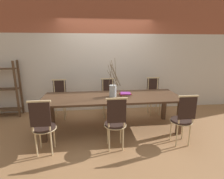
# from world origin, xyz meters

# --- Properties ---
(ground_plane) EXTENTS (16.00, 16.00, 0.00)m
(ground_plane) POSITION_xyz_m (0.00, 0.00, 0.00)
(ground_plane) COLOR #9E7047
(wall_rear) EXTENTS (12.00, 0.06, 3.20)m
(wall_rear) POSITION_xyz_m (0.00, 1.30, 1.60)
(wall_rear) COLOR beige
(wall_rear) RESTS_ON ground_plane
(dining_table) EXTENTS (2.93, 0.99, 0.75)m
(dining_table) POSITION_xyz_m (0.00, 0.00, 0.67)
(dining_table) COLOR #4C3321
(dining_table) RESTS_ON ground_plane
(chair_near_leftend) EXTENTS (0.40, 0.40, 0.99)m
(chair_near_leftend) POSITION_xyz_m (-1.24, -0.79, 0.53)
(chair_near_leftend) COLOR black
(chair_near_leftend) RESTS_ON ground_plane
(chair_near_left) EXTENTS (0.40, 0.40, 0.99)m
(chair_near_left) POSITION_xyz_m (-0.03, -0.79, 0.53)
(chair_near_left) COLOR black
(chair_near_left) RESTS_ON ground_plane
(chair_near_center) EXTENTS (0.40, 0.40, 0.99)m
(chair_near_center) POSITION_xyz_m (1.20, -0.79, 0.53)
(chair_near_center) COLOR black
(chair_near_center) RESTS_ON ground_plane
(chair_far_leftend) EXTENTS (0.40, 0.40, 0.99)m
(chair_far_leftend) POSITION_xyz_m (-1.24, 0.79, 0.53)
(chair_far_leftend) COLOR black
(chair_far_leftend) RESTS_ON ground_plane
(chair_far_left) EXTENTS (0.40, 0.40, 0.99)m
(chair_far_left) POSITION_xyz_m (-0.01, 0.79, 0.53)
(chair_far_left) COLOR black
(chair_far_left) RESTS_ON ground_plane
(chair_far_center) EXTENTS (0.40, 0.40, 0.99)m
(chair_far_center) POSITION_xyz_m (1.22, 0.79, 0.53)
(chair_far_center) COLOR black
(chair_far_center) RESTS_ON ground_plane
(vase_centerpiece) EXTENTS (0.29, 0.25, 0.82)m
(vase_centerpiece) POSITION_xyz_m (0.02, -0.02, 0.89)
(vase_centerpiece) COLOR #B2BCC1
(vase_centerpiece) RESTS_ON dining_table
(book_stack) EXTENTS (0.26, 0.23, 0.05)m
(book_stack) POSITION_xyz_m (0.30, 0.05, 0.78)
(book_stack) COLOR beige
(book_stack) RESTS_ON dining_table
(shelving_rack) EXTENTS (0.80, 0.31, 1.45)m
(shelving_rack) POSITION_xyz_m (-2.69, 1.08, 0.72)
(shelving_rack) COLOR #513823
(shelving_rack) RESTS_ON ground_plane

